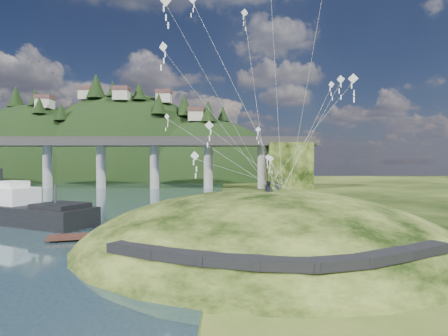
{
  "coord_description": "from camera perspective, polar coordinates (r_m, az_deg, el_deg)",
  "views": [
    {
      "loc": [
        4.26,
        -30.34,
        7.63
      ],
      "look_at": [
        4.0,
        6.0,
        7.0
      ],
      "focal_mm": 28.0,
      "sensor_mm": 36.0,
      "label": 1
    }
  ],
  "objects": [
    {
      "name": "grass_hill",
      "position": [
        33.81,
        6.97,
        -14.68
      ],
      "size": [
        36.0,
        32.0,
        13.0
      ],
      "color": "black",
      "rests_on": "ground"
    },
    {
      "name": "bridge",
      "position": [
        105.02,
        -16.61,
        2.09
      ],
      "size": [
        160.0,
        11.0,
        15.0
      ],
      "color": "#2D2B2B",
      "rests_on": "ground"
    },
    {
      "name": "wooden_dock",
      "position": [
        37.09,
        -17.4,
        -10.32
      ],
      "size": [
        12.28,
        5.22,
        0.87
      ],
      "color": "#391D17",
      "rests_on": "ground"
    },
    {
      "name": "work_barge",
      "position": [
        50.23,
        -29.93,
        -5.91
      ],
      "size": [
        19.92,
        12.9,
        6.81
      ],
      "color": "black",
      "rests_on": "ground"
    },
    {
      "name": "far_ridge",
      "position": [
        160.54,
        -16.98,
        -4.43
      ],
      "size": [
        153.0,
        70.0,
        94.5
      ],
      "color": "black",
      "rests_on": "ground"
    },
    {
      "name": "kite_flyers",
      "position": [
        32.12,
        7.57,
        -2.09
      ],
      "size": [
        2.25,
        4.54,
        2.04
      ],
      "color": "#22262E",
      "rests_on": "ground"
    },
    {
      "name": "ground",
      "position": [
        31.57,
        -7.55,
        -13.0
      ],
      "size": [
        320.0,
        320.0,
        0.0
      ],
      "primitive_type": "plane",
      "color": "black",
      "rests_on": "ground"
    },
    {
      "name": "kite_swarm",
      "position": [
        34.37,
        4.76,
        15.38
      ],
      "size": [
        19.3,
        16.19,
        18.94
      ],
      "color": "silver",
      "rests_on": "ground"
    },
    {
      "name": "footpath",
      "position": [
        21.56,
        9.2,
        -13.93
      ],
      "size": [
        22.29,
        5.84,
        0.83
      ],
      "color": "black",
      "rests_on": "ground"
    }
  ]
}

